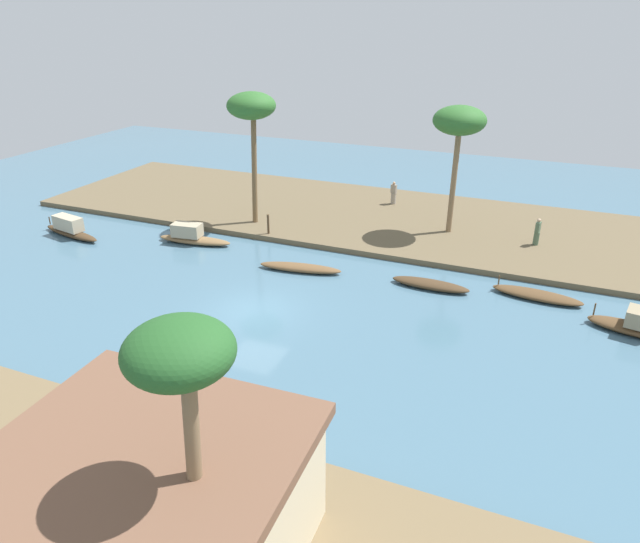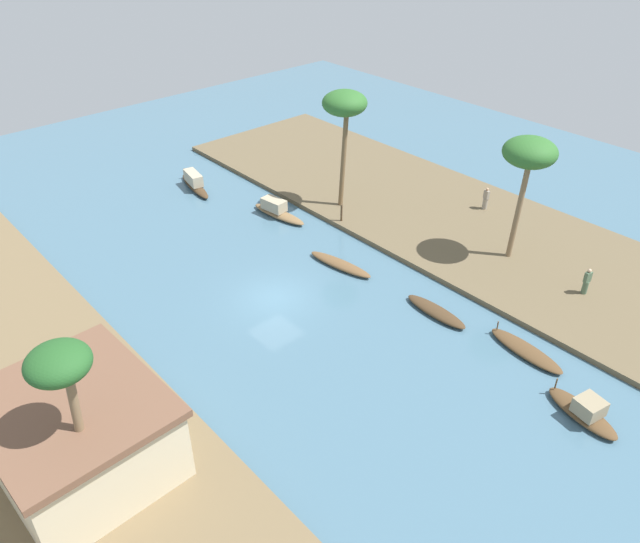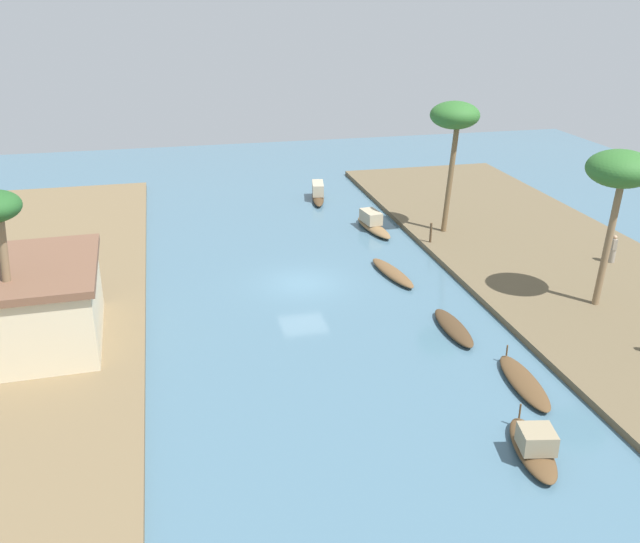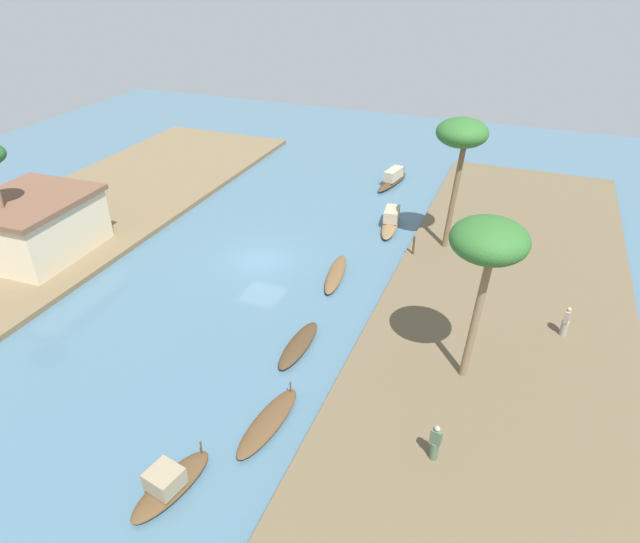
# 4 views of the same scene
# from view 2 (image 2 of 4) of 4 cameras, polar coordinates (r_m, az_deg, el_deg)

# --- Properties ---
(river_water) EXTENTS (73.75, 73.75, 0.00)m
(river_water) POSITION_cam_2_polar(r_m,az_deg,el_deg) (35.23, -4.25, -2.48)
(river_water) COLOR #476B7F
(river_water) RESTS_ON ground
(riverbank_left) EXTENTS (44.21, 12.98, 0.33)m
(riverbank_left) POSITION_cam_2_polar(r_m,az_deg,el_deg) (44.22, 11.02, 5.21)
(riverbank_left) COLOR brown
(riverbank_left) RESTS_ON ground
(riverbank_right) EXTENTS (44.21, 12.98, 0.33)m
(riverbank_right) POSITION_cam_2_polar(r_m,az_deg,el_deg) (30.82, -26.97, -12.72)
(riverbank_right) COLOR brown
(riverbank_right) RESTS_ON ground
(sampan_with_red_awning) EXTENTS (4.73, 1.63, 1.22)m
(sampan_with_red_awning) POSITION_cam_2_polar(r_m,az_deg,el_deg) (43.45, -4.01, 5.68)
(sampan_with_red_awning) COLOR brown
(sampan_with_red_awning) RESTS_ON river_water
(sampan_downstream_large) EXTENTS (4.95, 1.77, 1.27)m
(sampan_downstream_large) POSITION_cam_2_polar(r_m,az_deg,el_deg) (48.32, -11.59, 8.10)
(sampan_downstream_large) COLOR #47331E
(sampan_downstream_large) RESTS_ON river_water
(sampan_open_hull) EXTENTS (3.81, 1.88, 1.17)m
(sampan_open_hull) POSITION_cam_2_polar(r_m,az_deg,el_deg) (30.31, 23.33, -11.80)
(sampan_open_hull) COLOR brown
(sampan_open_hull) RESTS_ON river_water
(sampan_foreground) EXTENTS (4.65, 1.62, 0.40)m
(sampan_foreground) POSITION_cam_2_polar(r_m,az_deg,el_deg) (37.74, 1.89, 0.67)
(sampan_foreground) COLOR brown
(sampan_foreground) RESTS_ON river_water
(sampan_upstream_small) EXTENTS (4.00, 1.09, 0.41)m
(sampan_upstream_small) POSITION_cam_2_polar(r_m,az_deg,el_deg) (34.36, 10.71, -3.67)
(sampan_upstream_small) COLOR #47331E
(sampan_upstream_small) RESTS_ON river_water
(sampan_with_tall_canopy) EXTENTS (4.39, 1.52, 0.86)m
(sampan_with_tall_canopy) POSITION_cam_2_polar(r_m,az_deg,el_deg) (32.93, 18.57, -6.97)
(sampan_with_tall_canopy) COLOR brown
(sampan_with_tall_canopy) RESTS_ON river_water
(person_on_near_bank) EXTENTS (0.38, 0.45, 1.62)m
(person_on_near_bank) POSITION_cam_2_polar(r_m,az_deg,el_deg) (37.67, 23.49, -0.92)
(person_on_near_bank) COLOR #4C664C
(person_on_near_bank) RESTS_ON riverbank_left
(person_by_mooring) EXTENTS (0.44, 0.43, 1.61)m
(person_by_mooring) POSITION_cam_2_polar(r_m,az_deg,el_deg) (45.08, 15.12, 6.45)
(person_by_mooring) COLOR gray
(person_by_mooring) RESTS_ON riverbank_left
(mooring_post) EXTENTS (0.14, 0.14, 1.23)m
(mooring_post) POSITION_cam_2_polar(r_m,az_deg,el_deg) (42.00, 2.01, 5.48)
(mooring_post) COLOR #4C3823
(mooring_post) RESTS_ON riverbank_left
(palm_tree_left_near) EXTENTS (3.11, 3.11, 7.67)m
(palm_tree_left_near) POSITION_cam_2_polar(r_m,az_deg,el_deg) (37.34, 18.87, 10.23)
(palm_tree_left_near) COLOR #7F6647
(palm_tree_left_near) RESTS_ON riverbank_left
(palm_tree_left_far) EXTENTS (3.01, 3.01, 8.20)m
(palm_tree_left_far) POSITION_cam_2_polar(r_m,az_deg,el_deg) (41.80, 2.30, 15.12)
(palm_tree_left_far) COLOR brown
(palm_tree_left_far) RESTS_ON riverbank_left
(palm_tree_right_tall) EXTENTS (2.20, 2.20, 7.34)m
(palm_tree_right_tall) POSITION_cam_2_polar(r_m,az_deg,el_deg) (22.19, -22.93, -8.56)
(palm_tree_right_tall) COLOR #7F6647
(palm_tree_right_tall) RESTS_ON riverbank_right
(riverside_building) EXTENTS (7.28, 6.48, 3.62)m
(riverside_building) POSITION_cam_2_polar(r_m,az_deg,el_deg) (26.38, -21.49, -13.92)
(riverside_building) COLOR beige
(riverside_building) RESTS_ON riverbank_right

